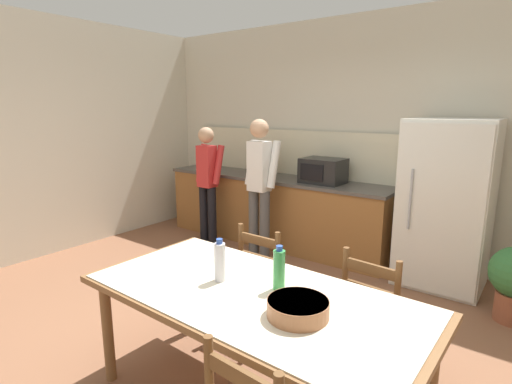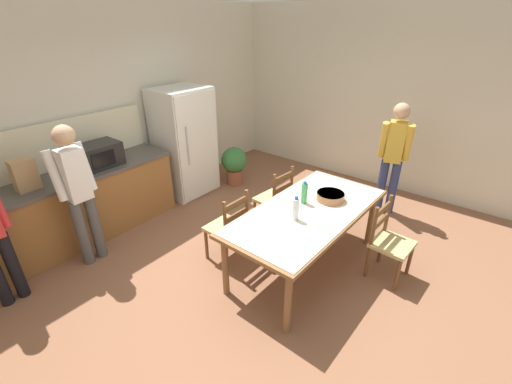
% 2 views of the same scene
% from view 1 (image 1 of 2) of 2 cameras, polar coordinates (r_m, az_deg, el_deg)
% --- Properties ---
extents(ground_plane, '(8.32, 8.32, 0.00)m').
position_cam_1_polar(ground_plane, '(3.29, -2.67, -21.62)').
color(ground_plane, brown).
extents(wall_back, '(6.52, 0.12, 2.90)m').
position_cam_1_polar(wall_back, '(5.09, 16.74, 7.37)').
color(wall_back, beige).
rests_on(wall_back, ground).
extents(wall_left, '(0.12, 5.20, 2.90)m').
position_cam_1_polar(wall_left, '(5.45, -30.55, 6.49)').
color(wall_left, beige).
rests_on(wall_left, ground).
extents(kitchen_counter, '(3.24, 0.66, 0.92)m').
position_cam_1_polar(kitchen_counter, '(5.41, 2.53, -2.52)').
color(kitchen_counter, brown).
rests_on(kitchen_counter, ground).
extents(counter_splashback, '(3.20, 0.03, 0.60)m').
position_cam_1_polar(counter_splashback, '(5.53, 4.44, 5.73)').
color(counter_splashback, beige).
rests_on(counter_splashback, kitchen_counter).
extents(refrigerator, '(0.82, 0.73, 1.71)m').
position_cam_1_polar(refrigerator, '(4.47, 25.44, -1.60)').
color(refrigerator, silver).
rests_on(refrigerator, ground).
extents(microwave, '(0.50, 0.39, 0.30)m').
position_cam_1_polar(microwave, '(4.90, 9.55, 3.02)').
color(microwave, black).
rests_on(microwave, kitchen_counter).
extents(paper_bag, '(0.24, 0.16, 0.36)m').
position_cam_1_polar(paper_bag, '(5.35, 1.12, 4.25)').
color(paper_bag, tan).
rests_on(paper_bag, kitchen_counter).
extents(dining_table, '(2.06, 1.03, 0.77)m').
position_cam_1_polar(dining_table, '(2.43, -0.53, -15.63)').
color(dining_table, brown).
rests_on(dining_table, ground).
extents(bottle_near_centre, '(0.07, 0.07, 0.27)m').
position_cam_1_polar(bottle_near_centre, '(2.50, -5.19, -9.84)').
color(bottle_near_centre, silver).
rests_on(bottle_near_centre, dining_table).
extents(bottle_off_centre, '(0.07, 0.07, 0.27)m').
position_cam_1_polar(bottle_off_centre, '(2.38, 3.32, -10.97)').
color(bottle_off_centre, green).
rests_on(bottle_off_centre, dining_table).
extents(serving_bowl, '(0.32, 0.32, 0.09)m').
position_cam_1_polar(serving_bowl, '(2.13, 6.01, -16.06)').
color(serving_bowl, '#9E6642').
rests_on(serving_bowl, dining_table).
extents(chair_side_far_left, '(0.43, 0.41, 0.91)m').
position_cam_1_polar(chair_side_far_left, '(3.35, 1.76, -12.28)').
color(chair_side_far_left, brown).
rests_on(chair_side_far_left, ground).
extents(chair_side_far_right, '(0.45, 0.43, 0.91)m').
position_cam_1_polar(chair_side_far_right, '(2.96, 16.83, -16.29)').
color(chair_side_far_right, brown).
rests_on(chair_side_far_right, ground).
extents(person_at_sink, '(0.39, 0.27, 1.57)m').
position_cam_1_polar(person_at_sink, '(5.37, -6.94, 1.87)').
color(person_at_sink, black).
rests_on(person_at_sink, ground).
extents(person_at_counter, '(0.42, 0.29, 1.69)m').
position_cam_1_polar(person_at_counter, '(4.78, 0.52, 1.54)').
color(person_at_counter, '#4C4C4C').
rests_on(person_at_counter, ground).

